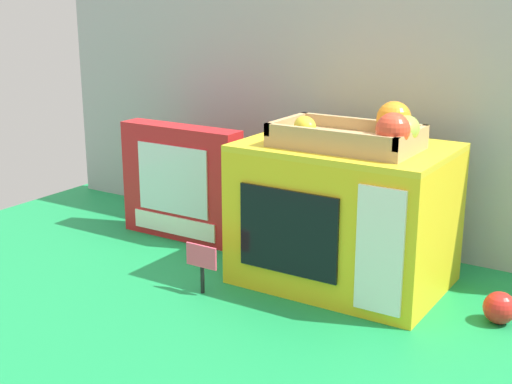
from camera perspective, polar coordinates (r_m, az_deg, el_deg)
ground_plane at (r=1.55m, az=2.12°, el=-5.90°), size 1.70×1.70×0.00m
display_back_panel at (r=1.67m, az=6.41°, el=7.16°), size 1.61×0.03×0.65m
toy_microwave at (r=1.43m, az=7.07°, el=-1.79°), size 0.40×0.29×0.29m
food_groups_crate at (r=1.35m, az=8.49°, el=4.65°), size 0.28×0.17×0.09m
cookie_set_box at (r=1.69m, az=-6.01°, el=0.74°), size 0.31×0.07×0.27m
price_sign at (r=1.39m, az=-4.38°, el=-5.56°), size 0.07×0.01×0.10m
loose_toy_apple at (r=1.36m, az=18.93°, el=-8.77°), size 0.06×0.06×0.06m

